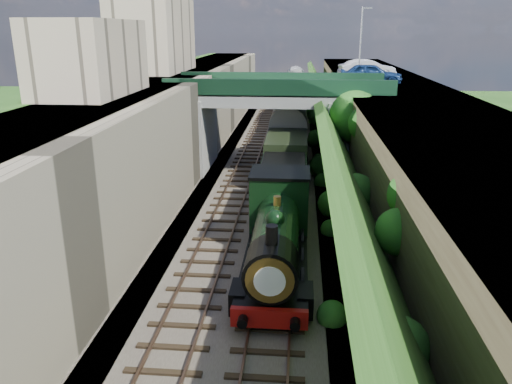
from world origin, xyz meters
TOP-DOWN VIEW (x-y plane):
  - ground at (0.00, 0.00)m, footprint 160.00×160.00m
  - trackbed at (0.00, 20.00)m, footprint 10.00×90.00m
  - retaining_wall at (-5.50, 20.00)m, footprint 1.00×90.00m
  - street_plateau_left at (-9.00, 20.00)m, footprint 6.00×90.00m
  - street_plateau_right at (9.50, 20.00)m, footprint 8.00×90.00m
  - embankment_slope at (4.91, 18.89)m, footprint 4.80×90.00m
  - track_left at (-2.00, 20.00)m, footprint 2.50×90.00m
  - track_right at (1.20, 20.00)m, footprint 2.50×90.00m
  - road_bridge at (0.94, 24.00)m, footprint 16.00×6.40m
  - building_far at (-10.50, 30.00)m, footprint 5.00×10.00m
  - building_near at (-9.50, 14.00)m, footprint 4.00×8.00m
  - tree at (5.91, 21.08)m, footprint 3.60×3.80m
  - lamppost at (7.04, 31.00)m, footprint 0.87×0.15m
  - car_blue at (7.63, 27.96)m, footprint 5.02×2.26m
  - car_silver at (8.03, 33.80)m, footprint 5.28×2.77m
  - locomotive at (1.20, 6.60)m, footprint 3.10×10.22m
  - tender at (1.20, 13.96)m, footprint 2.70×6.00m
  - coach_front at (1.20, 26.56)m, footprint 2.90×18.00m
  - coach_middle at (1.20, 45.36)m, footprint 2.90×18.00m
  - coach_rear at (1.20, 64.16)m, footprint 2.90×18.00m

SIDE VIEW (x-z plane):
  - ground at x=0.00m, z-range 0.00..0.00m
  - trackbed at x=0.00m, z-range 0.00..0.20m
  - track_left at x=-2.00m, z-range 0.15..0.35m
  - track_right at x=1.20m, z-range 0.15..0.35m
  - tender at x=1.20m, z-range 0.09..3.14m
  - locomotive at x=1.20m, z-range -0.02..3.81m
  - coach_front at x=1.20m, z-range 0.20..3.90m
  - coach_middle at x=1.20m, z-range 0.20..3.90m
  - coach_rear at x=1.20m, z-range 0.20..3.90m
  - embankment_slope at x=4.91m, z-range -0.66..5.89m
  - street_plateau_right at x=9.50m, z-range 0.00..6.25m
  - retaining_wall at x=-5.50m, z-range 0.00..7.00m
  - street_plateau_left at x=-9.00m, z-range 0.00..7.00m
  - road_bridge at x=0.94m, z-range 0.45..7.70m
  - tree at x=5.91m, z-range 1.35..7.95m
  - car_silver at x=8.03m, z-range 6.25..7.90m
  - car_blue at x=7.63m, z-range 6.25..7.92m
  - building_near at x=-9.50m, z-range 7.00..11.00m
  - lamppost at x=7.04m, z-range 6.57..12.57m
  - building_far at x=-10.50m, z-range 7.00..13.00m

